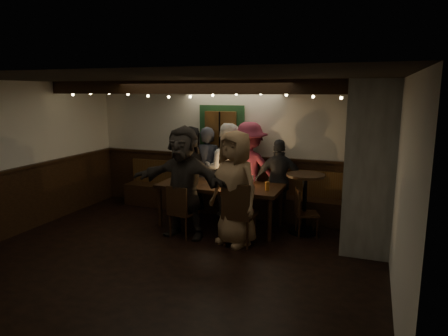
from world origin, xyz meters
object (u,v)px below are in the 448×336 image
at_px(dining_table, 220,188).
at_px(person_a, 191,169).
at_px(chair_near_right, 238,211).
at_px(person_g, 235,188).
at_px(person_c, 227,169).
at_px(person_d, 249,170).
at_px(person_e, 279,181).
at_px(chair_near_left, 181,209).
at_px(person_f, 184,182).
at_px(high_top, 305,196).
at_px(chair_end, 302,209).
at_px(person_b, 207,170).

height_order(dining_table, person_a, person_a).
xyz_separation_m(chair_near_right, person_g, (-0.08, 0.08, 0.34)).
bearing_deg(person_c, person_d, 165.45).
xyz_separation_m(person_a, person_e, (1.82, 0.00, -0.10)).
distance_m(dining_table, chair_near_left, 0.88).
height_order(chair_near_left, person_g, person_g).
height_order(dining_table, person_e, person_e).
bearing_deg(person_c, person_f, 69.58).
bearing_deg(high_top, chair_near_right, -131.83).
bearing_deg(high_top, chair_end, -92.29).
bearing_deg(chair_near_left, person_g, 4.49).
bearing_deg(person_b, person_a, 5.53).
distance_m(high_top, person_c, 1.73).
bearing_deg(person_e, person_f, 33.24).
relative_size(high_top, person_e, 0.67).
relative_size(high_top, person_d, 0.56).
xyz_separation_m(high_top, person_a, (-2.37, 0.44, 0.22)).
bearing_deg(person_e, chair_near_right, 64.93).
bearing_deg(person_f, person_c, 83.35).
distance_m(chair_end, high_top, 0.25).
xyz_separation_m(chair_end, person_b, (-2.04, 0.69, 0.41)).
bearing_deg(chair_near_right, person_f, 174.14).
bearing_deg(person_c, person_e, 164.70).
xyz_separation_m(chair_near_left, person_c, (0.26, 1.51, 0.41)).
distance_m(dining_table, person_g, 0.87).
distance_m(high_top, person_f, 2.09).
height_order(high_top, person_d, person_d).
relative_size(dining_table, chair_near_right, 2.14).
relative_size(dining_table, person_d, 1.19).
distance_m(high_top, person_e, 0.72).
relative_size(high_top, person_g, 0.57).
bearing_deg(chair_near_left, person_c, 80.03).
xyz_separation_m(high_top, person_d, (-1.15, 0.50, 0.27)).
bearing_deg(person_g, chair_end, 60.90).
distance_m(person_b, person_g, 1.80).
bearing_deg(high_top, person_c, 161.96).
xyz_separation_m(person_d, person_f, (-0.71, -1.38, 0.01)).
height_order(dining_table, chair_end, dining_table).
bearing_deg(person_a, dining_table, 130.07).
bearing_deg(chair_near_left, person_b, 95.73).
height_order(chair_end, person_c, person_c).
xyz_separation_m(person_a, person_d, (1.21, 0.06, 0.05)).
bearing_deg(high_top, person_g, -136.76).
distance_m(dining_table, person_c, 0.80).
height_order(high_top, person_a, person_a).
bearing_deg(chair_near_left, person_d, 63.42).
distance_m(chair_near_left, chair_near_right, 1.01).
relative_size(chair_near_right, person_e, 0.66).
height_order(person_f, person_g, person_f).
xyz_separation_m(person_b, person_e, (1.50, -0.09, -0.09)).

